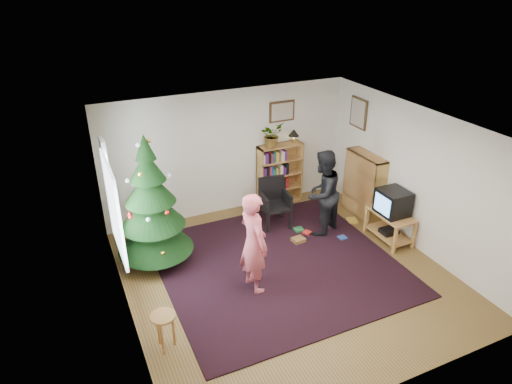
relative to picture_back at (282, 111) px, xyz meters
name	(u,v)px	position (x,y,z in m)	size (l,w,h in m)	color
floor	(286,274)	(-1.15, -2.48, -1.95)	(5.00, 5.00, 0.00)	brown
ceiling	(292,129)	(-1.15, -2.48, 0.55)	(5.00, 5.00, 0.00)	white
wall_back	(229,153)	(-1.15, 0.02, -0.70)	(5.00, 0.02, 2.50)	silver
wall_front	(399,309)	(-1.15, -4.97, -0.70)	(5.00, 0.02, 2.50)	silver
wall_left	(122,245)	(-3.65, -2.48, -0.70)	(0.02, 5.00, 2.50)	silver
wall_right	(416,179)	(1.35, -2.48, -0.70)	(0.02, 5.00, 2.50)	silver
rug	(278,264)	(-1.15, -2.17, -1.94)	(3.80, 3.60, 0.02)	black
window_pane	(114,209)	(-3.62, -1.88, -0.45)	(0.04, 1.20, 1.40)	silver
curtain	(109,188)	(-3.58, -1.18, -0.45)	(0.06, 0.35, 1.60)	white
picture_back	(282,111)	(0.00, 0.00, 0.00)	(0.55, 0.03, 0.42)	#4C3319
picture_right	(359,113)	(1.33, -0.73, 0.00)	(0.03, 0.50, 0.60)	#4C3319
christmas_tree	(152,212)	(-2.98, -1.20, -1.00)	(1.26, 1.26, 2.29)	#3F2816
bookshelf_back	(280,174)	(-0.09, -0.14, -1.29)	(0.95, 0.30, 1.30)	#BA8D42
bookshelf_right	(364,185)	(1.19, -1.30, -1.29)	(0.30, 0.95, 1.30)	#BA8D42
tv_stand	(390,224)	(1.07, -2.30, -1.63)	(0.49, 0.88, 0.55)	#BA8D42
crt_tv	(393,202)	(1.07, -2.30, -1.17)	(0.48, 0.52, 0.45)	black
armchair	(273,200)	(-0.61, -0.88, -1.44)	(0.58, 0.58, 0.95)	black
stool	(164,323)	(-3.35, -3.21, -1.53)	(0.33, 0.33, 0.54)	#BA8D42
person_standing	(254,243)	(-1.77, -2.55, -1.12)	(0.60, 0.40, 1.65)	#C44E59
person_by_chair	(322,193)	(0.05, -1.56, -1.13)	(0.80, 0.62, 1.65)	black
potted_plant	(272,135)	(-0.29, -0.14, -0.41)	(0.44, 0.38, 0.49)	gray
table_lamp	(294,134)	(0.21, -0.14, -0.45)	(0.22, 0.22, 0.29)	#A57F33
floor_clutter	(320,232)	(0.03, -1.61, -1.91)	(1.53, 0.78, 0.08)	#A51E19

